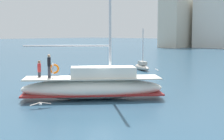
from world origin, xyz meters
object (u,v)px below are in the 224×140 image
main_sailboat (94,85)px  moored_sloop_near (142,66)px  seagull (40,104)px  mooring_buoy (70,80)px

main_sailboat → moored_sloop_near: main_sailboat is taller
moored_sloop_near → seagull: size_ratio=4.04×
seagull → moored_sloop_near: bearing=110.4°
main_sailboat → mooring_buoy: main_sailboat is taller
moored_sloop_near → seagull: (7.61, -20.50, -0.16)m
main_sailboat → moored_sloop_near: bearing=115.9°
main_sailboat → mooring_buoy: bearing=150.2°
moored_sloop_near → mooring_buoy: size_ratio=5.56×
mooring_buoy → main_sailboat: bearing=-29.8°
main_sailboat → seagull: (-0.31, -4.19, -0.63)m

